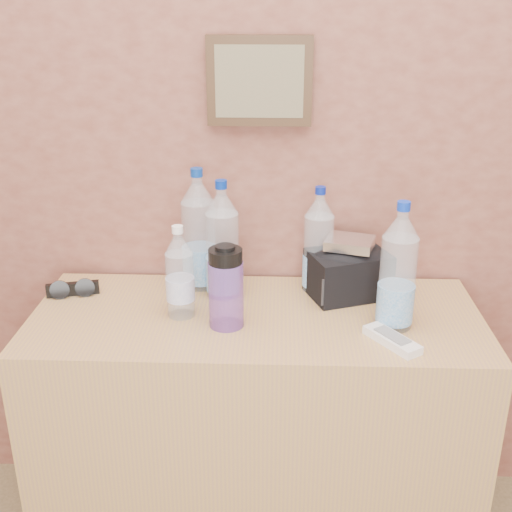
# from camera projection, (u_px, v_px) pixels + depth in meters

# --- Properties ---
(picture_frame) EXTENTS (0.30, 0.03, 0.25)m
(picture_frame) POSITION_uv_depth(u_px,v_px,m) (259.00, 81.00, 1.81)
(picture_frame) COLOR #382311
(picture_frame) RESTS_ON room_shell
(dresser) EXTENTS (1.27, 0.53, 0.79)m
(dresser) POSITION_uv_depth(u_px,v_px,m) (256.00, 430.00, 1.95)
(dresser) COLOR #B07E48
(dresser) RESTS_ON ground
(pet_large_a) EXTENTS (0.10, 0.10, 0.37)m
(pet_large_a) POSITION_uv_depth(u_px,v_px,m) (199.00, 236.00, 1.92)
(pet_large_a) COLOR silver
(pet_large_a) RESTS_ON dresser
(pet_large_b) EXTENTS (0.10, 0.10, 0.35)m
(pet_large_b) POSITION_uv_depth(u_px,v_px,m) (222.00, 246.00, 1.87)
(pet_large_b) COLOR white
(pet_large_b) RESTS_ON dresser
(pet_large_c) EXTENTS (0.09, 0.09, 0.32)m
(pet_large_c) POSITION_uv_depth(u_px,v_px,m) (318.00, 245.00, 1.91)
(pet_large_c) COLOR white
(pet_large_c) RESTS_ON dresser
(pet_large_d) EXTENTS (0.10, 0.10, 0.35)m
(pet_large_d) POSITION_uv_depth(u_px,v_px,m) (398.00, 273.00, 1.69)
(pet_large_d) COLOR silver
(pet_large_d) RESTS_ON dresser
(pet_small) EXTENTS (0.08, 0.08, 0.26)m
(pet_small) POSITION_uv_depth(u_px,v_px,m) (180.00, 277.00, 1.76)
(pet_small) COLOR #AFBFD6
(pet_small) RESTS_ON dresser
(nalgene_bottle) EXTENTS (0.09, 0.09, 0.23)m
(nalgene_bottle) POSITION_uv_depth(u_px,v_px,m) (226.00, 287.00, 1.70)
(nalgene_bottle) COLOR purple
(nalgene_bottle) RESTS_ON dresser
(sunglasses) EXTENTS (0.16, 0.09, 0.04)m
(sunglasses) POSITION_uv_depth(u_px,v_px,m) (73.00, 289.00, 1.91)
(sunglasses) COLOR black
(sunglasses) RESTS_ON dresser
(ac_remote) EXTENTS (0.14, 0.17, 0.02)m
(ac_remote) POSITION_uv_depth(u_px,v_px,m) (392.00, 340.00, 1.65)
(ac_remote) COLOR white
(ac_remote) RESTS_ON dresser
(toiletry_bag) EXTENTS (0.27, 0.23, 0.15)m
(toiletry_bag) POSITION_uv_depth(u_px,v_px,m) (348.00, 271.00, 1.90)
(toiletry_bag) COLOR #242328
(toiletry_bag) RESTS_ON dresser
(foil_packet) EXTENTS (0.16, 0.14, 0.03)m
(foil_packet) POSITION_uv_depth(u_px,v_px,m) (350.00, 243.00, 1.86)
(foil_packet) COLOR silver
(foil_packet) RESTS_ON toiletry_bag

